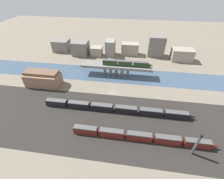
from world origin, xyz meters
TOP-DOWN VIEW (x-y plane):
  - ground_plane at (0.00, 0.00)m, footprint 400.00×400.00m
  - railbed_yard at (0.00, -24.00)m, footprint 280.00×42.00m
  - river_water at (0.00, 20.91)m, footprint 320.00×21.07m
  - bridge at (-0.00, 20.91)m, footprint 50.88×7.96m
  - train_on_bridge at (7.34, 20.91)m, footprint 35.23×2.87m
  - train_yard_near at (17.83, -32.36)m, footprint 64.44×2.74m
  - train_yard_mid at (4.55, -16.38)m, footprint 81.20×3.03m
  - warehouse_building at (-46.61, 1.92)m, footprint 22.24×10.61m
  - signal_tower at (38.48, -36.06)m, footprint 1.00×0.98m
  - city_block_far_left at (-57.80, 58.22)m, footprint 14.78×11.92m
  - city_block_left at (-36.82, 52.54)m, footprint 13.95×12.70m
  - city_block_center at (-21.84, 52.35)m, footprint 9.95×8.56m
  - city_block_right at (-9.57, 55.34)m, footprint 8.07×11.31m
  - city_block_far_right at (8.11, 59.26)m, footprint 15.27×8.88m
  - city_block_tall at (31.21, 59.47)m, footprint 13.94×9.62m
  - city_block_low at (52.74, 53.05)m, footprint 17.36×10.68m

SIDE VIEW (x-z plane):
  - ground_plane at x=0.00m, z-range 0.00..0.00m
  - river_water at x=0.00m, z-range 0.00..0.01m
  - railbed_yard at x=0.00m, z-range 0.00..0.01m
  - train_yard_mid at x=4.55m, z-range -0.03..3.96m
  - train_yard_near at x=17.83m, z-range -0.03..4.07m
  - city_block_center at x=-21.84m, z-range 0.00..8.05m
  - warehouse_building at x=-46.61m, z-range -0.25..10.09m
  - city_block_low at x=52.74m, z-range 0.00..10.10m
  - city_block_far_right at x=8.11m, z-range 0.00..10.43m
  - city_block_far_left at x=-57.80m, z-range 0.00..10.50m
  - city_block_left at x=-36.82m, z-range 0.00..12.27m
  - signal_tower at x=38.48m, z-range -0.15..12.44m
  - bridge at x=0.00m, z-range 2.52..10.81m
  - city_block_right at x=-9.57m, z-range 0.00..13.66m
  - city_block_tall at x=31.21m, z-range 0.00..17.78m
  - train_on_bridge at x=7.34m, z-range 8.24..11.97m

